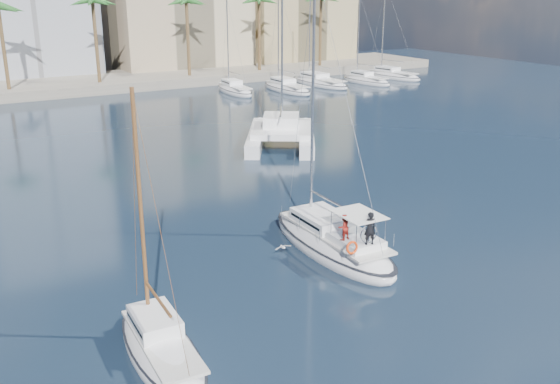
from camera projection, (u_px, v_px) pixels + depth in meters
ground at (311, 260)px, 30.86m from camera, size 160.00×160.00×0.00m
quay at (46, 86)px, 80.18m from camera, size 120.00×14.00×1.20m
building_beige at (176, 6)px, 95.35m from camera, size 20.00×14.00×20.00m
building_tan_right at (293, 10)px, 103.89m from camera, size 18.00×12.00×18.00m
palm_centre at (44, 9)px, 73.88m from camera, size 3.60×3.60×12.30m
palm_right at (287, 5)px, 90.62m from camera, size 3.60×3.60×12.30m
main_sloop at (332, 242)px, 31.88m from camera, size 3.51×9.99×14.67m
small_sloop at (161, 349)px, 22.62m from camera, size 2.68×7.28×10.29m
catamaran at (281, 131)px, 53.26m from camera, size 10.58×12.21×16.15m
seagull at (283, 247)px, 30.87m from camera, size 0.92×0.40×0.17m
moored_yacht_a at (235, 93)px, 78.85m from camera, size 3.37×9.52×11.90m
moored_yacht_b at (287, 91)px, 80.42m from camera, size 3.32×10.83×13.72m
moored_yacht_c at (319, 85)px, 85.25m from camera, size 3.98×12.33×15.54m
moored_yacht_d at (366, 83)px, 86.82m from camera, size 3.52×9.55×11.90m
moored_yacht_e at (392, 78)px, 91.65m from camera, size 4.61×11.11×13.72m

